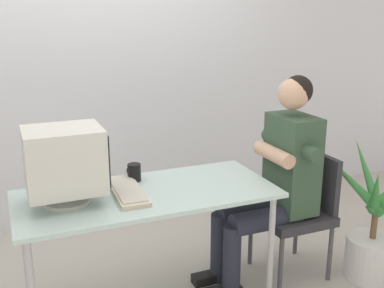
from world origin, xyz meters
The scene contains 8 objects.
wall_back centered at (0.30, 1.40, 1.50)m, with size 8.00×0.10×3.00m, color silver.
desk centered at (0.00, 0.00, 0.67)m, with size 1.45×0.65×0.73m.
crt_monitor centered at (-0.43, 0.01, 0.96)m, with size 0.40×0.32×0.41m.
keyboard centered at (-0.11, 0.03, 0.75)m, with size 0.18×0.48×0.03m.
office_chair centered at (1.04, 0.00, 0.47)m, with size 0.44×0.44×0.82m.
person_seated centered at (0.85, 0.00, 0.70)m, with size 0.75×0.55×1.34m.
potted_plant centered at (1.44, -0.26, 0.32)m, with size 0.71×0.79×0.90m.
desk_mug centered at (-0.01, 0.21, 0.78)m, with size 0.08×0.09×0.10m.
Camera 1 is at (-0.71, -2.34, 1.71)m, focal length 43.61 mm.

